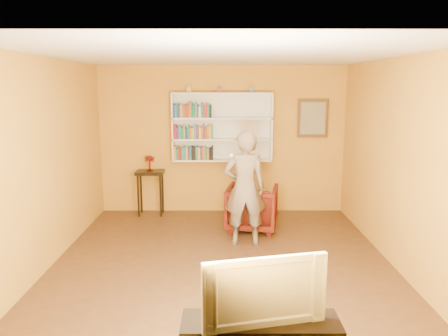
{
  "coord_description": "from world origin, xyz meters",
  "views": [
    {
      "loc": [
        0.01,
        -5.5,
        2.33
      ],
      "look_at": [
        0.03,
        0.75,
        1.15
      ],
      "focal_mm": 35.0,
      "sensor_mm": 36.0,
      "label": 1
    }
  ],
  "objects_px": {
    "bookshelf": "(222,127)",
    "ruby_lustre": "(150,160)",
    "armchair": "(252,208)",
    "console_table": "(150,178)",
    "person": "(245,188)",
    "television": "(261,287)"
  },
  "relations": [
    {
      "from": "bookshelf",
      "to": "ruby_lustre",
      "type": "bearing_deg",
      "value": -173.05
    },
    {
      "from": "armchair",
      "to": "console_table",
      "type": "bearing_deg",
      "value": -15.21
    },
    {
      "from": "console_table",
      "to": "armchair",
      "type": "distance_m",
      "value": 2.02
    },
    {
      "from": "armchair",
      "to": "ruby_lustre",
      "type": "bearing_deg",
      "value": -15.21
    },
    {
      "from": "bookshelf",
      "to": "console_table",
      "type": "relative_size",
      "value": 2.2
    },
    {
      "from": "ruby_lustre",
      "to": "person",
      "type": "xyz_separation_m",
      "value": [
        1.64,
        -1.52,
        -0.16
      ]
    },
    {
      "from": "bookshelf",
      "to": "armchair",
      "type": "bearing_deg",
      "value": -64.47
    },
    {
      "from": "armchair",
      "to": "person",
      "type": "xyz_separation_m",
      "value": [
        -0.16,
        -0.66,
        0.48
      ]
    },
    {
      "from": "person",
      "to": "television",
      "type": "xyz_separation_m",
      "value": [
        -0.01,
        -2.98,
        -0.1
      ]
    },
    {
      "from": "armchair",
      "to": "television",
      "type": "height_order",
      "value": "television"
    },
    {
      "from": "console_table",
      "to": "ruby_lustre",
      "type": "distance_m",
      "value": 0.34
    },
    {
      "from": "console_table",
      "to": "ruby_lustre",
      "type": "bearing_deg",
      "value": 180.0
    },
    {
      "from": "console_table",
      "to": "bookshelf",
      "type": "bearing_deg",
      "value": 6.95
    },
    {
      "from": "ruby_lustre",
      "to": "television",
      "type": "xyz_separation_m",
      "value": [
        1.63,
        -4.5,
        -0.26
      ]
    },
    {
      "from": "person",
      "to": "ruby_lustre",
      "type": "bearing_deg",
      "value": -46.61
    },
    {
      "from": "ruby_lustre",
      "to": "armchair",
      "type": "height_order",
      "value": "ruby_lustre"
    },
    {
      "from": "console_table",
      "to": "television",
      "type": "height_order",
      "value": "television"
    },
    {
      "from": "bookshelf",
      "to": "ruby_lustre",
      "type": "distance_m",
      "value": 1.44
    },
    {
      "from": "bookshelf",
      "to": "armchair",
      "type": "xyz_separation_m",
      "value": [
        0.49,
        -1.02,
        -1.22
      ]
    },
    {
      "from": "console_table",
      "to": "ruby_lustre",
      "type": "height_order",
      "value": "ruby_lustre"
    },
    {
      "from": "ruby_lustre",
      "to": "person",
      "type": "distance_m",
      "value": 2.24
    },
    {
      "from": "bookshelf",
      "to": "television",
      "type": "xyz_separation_m",
      "value": [
        0.32,
        -4.66,
        -0.84
      ]
    }
  ]
}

